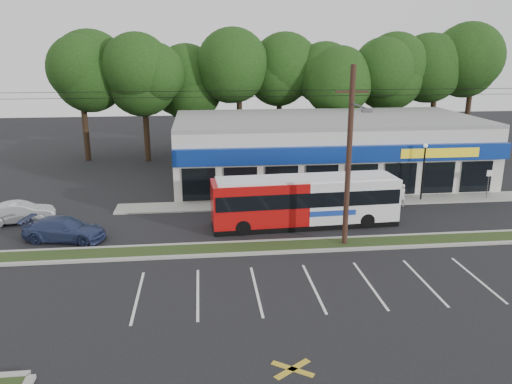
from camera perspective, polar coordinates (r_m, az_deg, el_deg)
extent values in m
plane|color=black|center=(27.46, 4.56, -7.07)|extent=(120.00, 120.00, 0.00)
cube|color=#283817|center=(28.34, 4.18, -6.18)|extent=(40.00, 1.60, 0.12)
cube|color=#9E9E93|center=(27.57, 4.50, -6.82)|extent=(40.00, 0.25, 0.14)
cube|color=#9E9E93|center=(29.11, 3.88, -5.53)|extent=(40.00, 0.25, 0.14)
cube|color=#9E9E93|center=(36.80, 9.62, -1.10)|extent=(32.00, 2.20, 0.10)
cube|color=beige|center=(42.89, 7.90, 4.80)|extent=(25.00, 12.00, 5.00)
cube|color=navy|center=(36.81, 10.29, 4.26)|extent=(25.00, 0.50, 1.20)
cube|color=black|center=(37.44, 10.06, 1.32)|extent=(24.00, 0.12, 2.40)
cube|color=gold|center=(39.13, 20.31, 4.21)|extent=(6.00, 0.06, 0.70)
cube|color=gray|center=(42.46, 8.04, 8.31)|extent=(25.00, 12.00, 0.30)
cylinder|color=black|center=(27.58, 10.55, 3.72)|extent=(0.30, 0.30, 10.00)
cube|color=black|center=(27.05, 10.94, 11.19)|extent=(1.80, 0.12, 0.12)
cylinder|color=#59595E|center=(25.97, 11.65, 9.63)|extent=(0.10, 2.40, 0.10)
cube|color=#59595E|center=(24.75, 12.55, 9.04)|extent=(0.50, 0.25, 0.15)
cylinder|color=black|center=(26.32, 4.57, 11.51)|extent=(50.00, 0.02, 0.02)
cylinder|color=black|center=(26.35, 4.56, 10.86)|extent=(50.00, 0.02, 0.02)
cylinder|color=black|center=(38.18, 18.54, 1.94)|extent=(0.12, 0.12, 4.00)
sphere|color=silver|center=(37.75, 18.82, 5.03)|extent=(0.30, 0.30, 0.30)
cylinder|color=#59595E|center=(40.56, 24.97, 0.74)|extent=(0.06, 0.06, 2.20)
cube|color=white|center=(40.31, 25.16, 1.96)|extent=(0.45, 0.04, 0.45)
cylinder|color=black|center=(52.57, -18.53, 6.58)|extent=(0.56, 0.56, 5.72)
sphere|color=black|center=(52.02, -19.08, 12.66)|extent=(6.76, 6.76, 6.76)
cylinder|color=black|center=(51.75, -13.08, 6.86)|extent=(0.56, 0.56, 5.72)
sphere|color=black|center=(51.19, -13.48, 13.04)|extent=(6.76, 6.76, 6.76)
cylinder|color=black|center=(51.40, -7.50, 7.08)|extent=(0.56, 0.56, 5.72)
sphere|color=black|center=(50.84, -7.73, 13.31)|extent=(6.76, 6.76, 6.76)
cylinder|color=black|center=(51.54, -1.89, 7.23)|extent=(0.56, 0.56, 5.72)
sphere|color=black|center=(50.98, -1.95, 13.45)|extent=(6.76, 6.76, 6.76)
cylinder|color=black|center=(52.16, 3.64, 7.31)|extent=(0.56, 0.56, 5.72)
sphere|color=black|center=(51.61, 3.75, 13.46)|extent=(6.76, 6.76, 6.76)
cylinder|color=black|center=(53.24, 8.99, 7.33)|extent=(0.56, 0.56, 5.72)
sphere|color=black|center=(52.70, 9.26, 13.34)|extent=(6.76, 6.76, 6.76)
cylinder|color=black|center=(54.76, 14.09, 7.28)|extent=(0.56, 0.56, 5.72)
sphere|color=black|center=(54.24, 14.50, 13.12)|extent=(6.76, 6.76, 6.76)
cylinder|color=black|center=(56.68, 18.87, 7.19)|extent=(0.56, 0.56, 5.72)
sphere|color=black|center=(56.18, 19.40, 12.82)|extent=(6.76, 6.76, 6.76)
cylinder|color=black|center=(58.97, 23.32, 7.06)|extent=(0.56, 0.56, 5.72)
sphere|color=black|center=(58.48, 23.93, 12.46)|extent=(6.76, 6.76, 6.76)
cube|color=#AE0D0D|center=(30.70, 0.37, -1.17)|extent=(5.93, 2.72, 2.67)
cube|color=white|center=(32.15, 10.64, -0.65)|extent=(5.93, 2.72, 2.67)
cube|color=black|center=(31.76, 5.55, -3.46)|extent=(11.74, 2.98, 0.34)
cube|color=black|center=(31.21, 5.64, -0.35)|extent=(11.51, 3.08, 0.92)
cube|color=black|center=(33.21, 15.43, -0.12)|extent=(0.17, 2.06, 1.36)
cube|color=#193899|center=(30.75, 8.80, -2.42)|extent=(2.91, 0.18, 0.34)
cube|color=white|center=(30.93, 5.69, 1.55)|extent=(11.15, 2.76, 0.17)
cylinder|color=black|center=(29.90, -1.49, -4.09)|extent=(0.94, 0.32, 0.93)
cylinder|color=black|center=(31.94, -2.02, -2.76)|extent=(0.94, 0.32, 0.93)
cylinder|color=black|center=(31.84, 12.57, -3.22)|extent=(0.94, 0.32, 0.93)
cylinder|color=black|center=(33.76, 11.22, -2.02)|extent=(0.94, 0.32, 0.93)
imported|color=black|center=(36.30, 10.83, -0.17)|extent=(4.70, 1.94, 1.60)
imported|color=#B0B5B9|center=(35.32, -25.32, -2.13)|extent=(4.30, 2.24, 1.35)
imported|color=navy|center=(31.09, -21.05, -3.97)|extent=(5.02, 2.85, 1.37)
imported|color=silver|center=(36.58, 16.32, -0.38)|extent=(0.68, 0.54, 1.64)
imported|color=beige|center=(34.94, 7.27, -0.71)|extent=(0.83, 0.69, 1.52)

